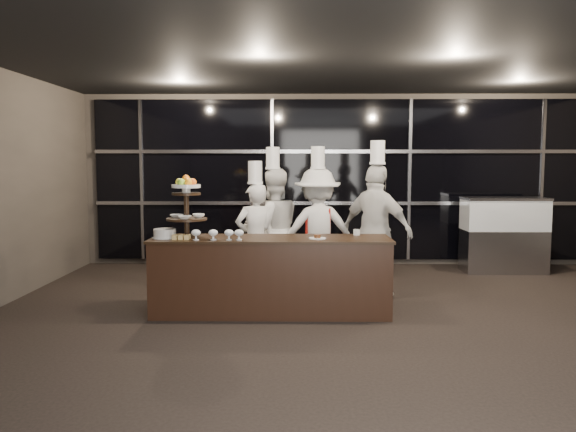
{
  "coord_description": "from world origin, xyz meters",
  "views": [
    {
      "loc": [
        -0.79,
        -4.92,
        1.81
      ],
      "look_at": [
        -0.88,
        1.98,
        1.15
      ],
      "focal_mm": 35.0,
      "sensor_mm": 36.0,
      "label": 1
    }
  ],
  "objects_px": {
    "layer_cake": "(165,234)",
    "display_case": "(504,231)",
    "display_stand": "(186,202)",
    "chef_c": "(318,230)",
    "buffet_counter": "(271,275)",
    "chef_d": "(376,231)",
    "chef_a": "(255,237)",
    "chef_b": "(273,229)"
  },
  "relations": [
    {
      "from": "display_stand",
      "to": "chef_c",
      "type": "xyz_separation_m",
      "value": [
        1.6,
        1.13,
        -0.46
      ]
    },
    {
      "from": "display_stand",
      "to": "chef_a",
      "type": "bearing_deg",
      "value": 52.16
    },
    {
      "from": "display_stand",
      "to": "buffet_counter",
      "type": "bearing_deg",
      "value": 0.01
    },
    {
      "from": "chef_b",
      "to": "chef_d",
      "type": "bearing_deg",
      "value": -18.97
    },
    {
      "from": "chef_d",
      "to": "display_stand",
      "type": "bearing_deg",
      "value": -161.76
    },
    {
      "from": "display_case",
      "to": "chef_d",
      "type": "distance_m",
      "value": 3.01
    },
    {
      "from": "chef_c",
      "to": "layer_cake",
      "type": "bearing_deg",
      "value": -147.53
    },
    {
      "from": "chef_a",
      "to": "chef_d",
      "type": "bearing_deg",
      "value": -6.46
    },
    {
      "from": "chef_d",
      "to": "chef_c",
      "type": "bearing_deg",
      "value": 155.44
    },
    {
      "from": "buffet_counter",
      "to": "chef_c",
      "type": "relative_size",
      "value": 1.4
    },
    {
      "from": "layer_cake",
      "to": "chef_b",
      "type": "distance_m",
      "value": 1.8
    },
    {
      "from": "buffet_counter",
      "to": "display_case",
      "type": "height_order",
      "value": "display_case"
    },
    {
      "from": "buffet_counter",
      "to": "chef_b",
      "type": "bearing_deg",
      "value": 91.14
    },
    {
      "from": "display_stand",
      "to": "layer_cake",
      "type": "bearing_deg",
      "value": -168.85
    },
    {
      "from": "buffet_counter",
      "to": "display_case",
      "type": "xyz_separation_m",
      "value": [
        3.73,
        2.62,
        0.22
      ]
    },
    {
      "from": "display_stand",
      "to": "chef_c",
      "type": "bearing_deg",
      "value": 35.22
    },
    {
      "from": "display_stand",
      "to": "chef_c",
      "type": "distance_m",
      "value": 2.01
    },
    {
      "from": "buffet_counter",
      "to": "chef_d",
      "type": "height_order",
      "value": "chef_d"
    },
    {
      "from": "chef_c",
      "to": "chef_a",
      "type": "bearing_deg",
      "value": -168.93
    },
    {
      "from": "buffet_counter",
      "to": "layer_cake",
      "type": "xyz_separation_m",
      "value": [
        -1.25,
        -0.05,
        0.51
      ]
    },
    {
      "from": "display_case",
      "to": "layer_cake",
      "type": "bearing_deg",
      "value": -151.81
    },
    {
      "from": "display_stand",
      "to": "chef_d",
      "type": "xyz_separation_m",
      "value": [
        2.37,
        0.78,
        -0.43
      ]
    },
    {
      "from": "layer_cake",
      "to": "chef_d",
      "type": "xyz_separation_m",
      "value": [
        2.62,
        0.83,
        -0.06
      ]
    },
    {
      "from": "display_case",
      "to": "chef_b",
      "type": "relative_size",
      "value": 0.66
    },
    {
      "from": "chef_c",
      "to": "buffet_counter",
      "type": "bearing_deg",
      "value": -117.97
    },
    {
      "from": "buffet_counter",
      "to": "chef_b",
      "type": "relative_size",
      "value": 1.4
    },
    {
      "from": "display_case",
      "to": "chef_a",
      "type": "bearing_deg",
      "value": -157.4
    },
    {
      "from": "layer_cake",
      "to": "chef_a",
      "type": "height_order",
      "value": "chef_a"
    },
    {
      "from": "layer_cake",
      "to": "chef_d",
      "type": "height_order",
      "value": "chef_d"
    },
    {
      "from": "display_stand",
      "to": "chef_d",
      "type": "height_order",
      "value": "chef_d"
    },
    {
      "from": "display_case",
      "to": "chef_a",
      "type": "height_order",
      "value": "chef_a"
    },
    {
      "from": "layer_cake",
      "to": "display_case",
      "type": "distance_m",
      "value": 5.66
    },
    {
      "from": "chef_b",
      "to": "buffet_counter",
      "type": "bearing_deg",
      "value": -88.86
    },
    {
      "from": "chef_c",
      "to": "chef_d",
      "type": "distance_m",
      "value": 0.84
    },
    {
      "from": "layer_cake",
      "to": "chef_a",
      "type": "distance_m",
      "value": 1.43
    },
    {
      "from": "display_stand",
      "to": "display_case",
      "type": "xyz_separation_m",
      "value": [
        4.73,
        2.62,
        -0.65
      ]
    },
    {
      "from": "chef_b",
      "to": "chef_d",
      "type": "relative_size",
      "value": 0.97
    },
    {
      "from": "chef_a",
      "to": "chef_b",
      "type": "relative_size",
      "value": 0.9
    },
    {
      "from": "chef_c",
      "to": "chef_d",
      "type": "xyz_separation_m",
      "value": [
        0.77,
        -0.35,
        0.04
      ]
    },
    {
      "from": "chef_a",
      "to": "chef_c",
      "type": "bearing_deg",
      "value": 11.07
    },
    {
      "from": "buffet_counter",
      "to": "chef_d",
      "type": "xyz_separation_m",
      "value": [
        1.37,
        0.78,
        0.45
      ]
    },
    {
      "from": "chef_b",
      "to": "chef_d",
      "type": "height_order",
      "value": "chef_d"
    }
  ]
}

